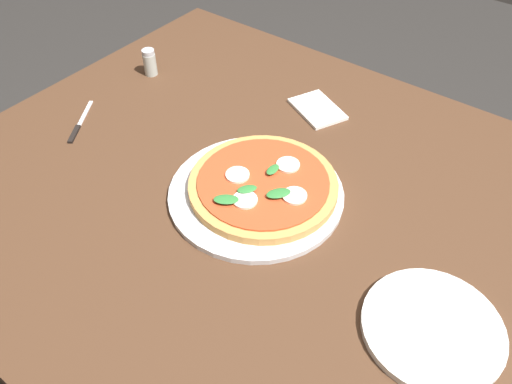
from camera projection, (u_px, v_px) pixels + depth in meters
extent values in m
plane|color=#2D2B28|center=(264.00, 374.00, 1.56)|extent=(6.00, 6.00, 0.00)
cube|color=#4C301E|center=(268.00, 203.00, 1.04)|extent=(1.35, 1.08, 0.04)
cube|color=#4C301E|center=(208.00, 131.00, 1.82)|extent=(0.07, 0.07, 0.72)
cylinder|color=silver|center=(256.00, 193.00, 1.02)|extent=(0.35, 0.35, 0.01)
cylinder|color=tan|center=(262.00, 187.00, 1.01)|extent=(0.30, 0.30, 0.02)
cylinder|color=#CC4723|center=(262.00, 183.00, 1.01)|extent=(0.26, 0.26, 0.00)
cylinder|color=white|center=(238.00, 175.00, 1.02)|extent=(0.05, 0.05, 0.00)
cylinder|color=white|center=(245.00, 200.00, 0.97)|extent=(0.05, 0.05, 0.00)
cylinder|color=white|center=(294.00, 196.00, 0.97)|extent=(0.05, 0.05, 0.00)
cylinder|color=white|center=(289.00, 165.00, 1.04)|extent=(0.05, 0.05, 0.00)
ellipsoid|color=#337F38|center=(226.00, 199.00, 0.96)|extent=(0.05, 0.05, 0.00)
ellipsoid|color=#337F38|center=(279.00, 193.00, 0.97)|extent=(0.05, 0.05, 0.00)
ellipsoid|color=#337F38|center=(247.00, 189.00, 0.98)|extent=(0.04, 0.04, 0.00)
ellipsoid|color=#337F38|center=(273.00, 169.00, 1.02)|extent=(0.02, 0.04, 0.00)
cylinder|color=white|center=(432.00, 328.00, 0.81)|extent=(0.22, 0.22, 0.01)
cube|color=white|center=(317.00, 109.00, 1.23)|extent=(0.16, 0.14, 0.01)
cube|color=black|center=(74.00, 134.00, 1.16)|extent=(0.04, 0.06, 0.01)
cube|color=silver|center=(85.00, 113.00, 1.22)|extent=(0.06, 0.09, 0.00)
cylinder|color=#B2B7AD|center=(150.00, 64.00, 1.33)|extent=(0.03, 0.03, 0.06)
cylinder|color=silver|center=(148.00, 52.00, 1.30)|extent=(0.03, 0.03, 0.01)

